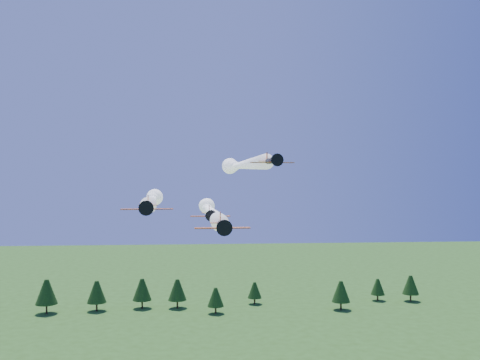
{
  "coord_description": "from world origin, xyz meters",
  "views": [
    {
      "loc": [
        -3.57,
        -79.94,
        45.98
      ],
      "look_at": [
        2.99,
        0.0,
        45.89
      ],
      "focal_mm": 40.0,
      "sensor_mm": 36.0,
      "label": 1
    }
  ],
  "objects": [
    {
      "name": "plane_slot",
      "position": [
        -1.34,
        6.28,
        40.33
      ],
      "size": [
        6.45,
        7.03,
        2.28
      ],
      "rotation": [
        0.0,
        0.0,
        0.02
      ],
      "color": "black",
      "rests_on": "ground"
    },
    {
      "name": "plane_right",
      "position": [
        5.54,
        28.76,
        48.86
      ],
      "size": [
        9.33,
        48.27,
        3.7
      ],
      "rotation": [
        0.0,
        0.0,
        0.09
      ],
      "color": "black",
      "rests_on": "ground"
    },
    {
      "name": "treeline",
      "position": [
        -6.19,
        110.42,
        6.39
      ],
      "size": [
        168.1,
        19.85,
        11.63
      ],
      "color": "#382314",
      "rests_on": "ground"
    },
    {
      "name": "plane_left",
      "position": [
        -12.2,
        26.16,
        41.97
      ],
      "size": [
        8.01,
        48.71,
        3.7
      ],
      "rotation": [
        0.0,
        0.0,
        0.05
      ],
      "color": "black",
      "rests_on": "ground"
    },
    {
      "name": "plane_lead",
      "position": [
        -0.86,
        26.4,
        39.7
      ],
      "size": [
        7.6,
        61.26,
        3.7
      ],
      "rotation": [
        0.0,
        0.0,
        0.02
      ],
      "color": "black",
      "rests_on": "ground"
    }
  ]
}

